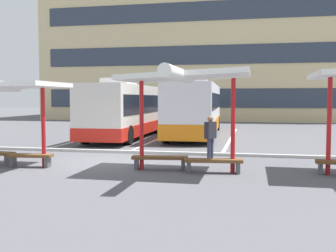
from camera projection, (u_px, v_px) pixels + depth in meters
ground_plane at (106, 162)px, 15.25m from camera, size 160.00×160.00×0.00m
terminal_building at (208, 45)px, 48.13m from camera, size 34.71×16.05×19.91m
coach_bus_0 at (126, 111)px, 24.15m from camera, size 2.79×10.23×3.46m
coach_bus_1 at (196, 110)px, 25.73m from camera, size 3.23×12.48×3.55m
lane_stripe_0 at (100, 135)px, 25.82m from camera, size 0.16×14.00×0.01m
lane_stripe_1 at (163, 137)px, 24.99m from camera, size 0.16×14.00×0.01m
lane_stripe_2 at (231, 138)px, 24.15m from camera, size 0.16×14.00×0.01m
waiting_shelter_1 at (3, 88)px, 13.92m from camera, size 3.68×4.37×2.95m
bench_2 at (30, 158)px, 14.01m from camera, size 1.58×0.58×0.45m
waiting_shelter_2 at (185, 78)px, 12.81m from camera, size 3.99×4.82×3.25m
bench_3 at (160, 159)px, 13.54m from camera, size 1.89×0.65×0.45m
bench_4 at (213, 162)px, 12.89m from camera, size 1.88×0.62×0.45m
platform_kerb at (125, 152)px, 17.59m from camera, size 44.00×0.24×0.12m
waiting_passenger_0 at (210, 135)px, 15.39m from camera, size 0.44×0.54×1.71m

